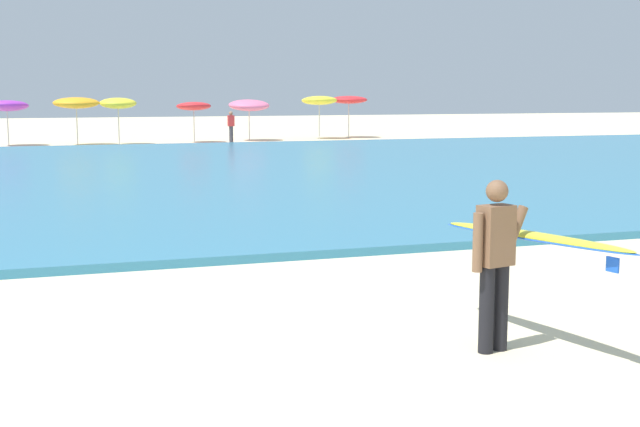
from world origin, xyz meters
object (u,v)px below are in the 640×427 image
(beach_umbrella_7, at_px, (319,100))
(beachgoer_near_row_left, at_px, (231,126))
(beach_umbrella_2, at_px, (7,106))
(beach_umbrella_6, at_px, (249,105))
(beach_umbrella_5, at_px, (194,106))
(beach_umbrella_8, at_px, (349,100))
(surfer_with_board, at_px, (512,249))
(beach_umbrella_4, at_px, (118,103))
(beach_umbrella_3, at_px, (76,103))

(beach_umbrella_7, distance_m, beachgoer_near_row_left, 5.93)
(beach_umbrella_2, height_order, beachgoer_near_row_left, beach_umbrella_2)
(beachgoer_near_row_left, bearing_deg, beach_umbrella_6, 51.28)
(beach_umbrella_7, xyz_separation_m, beachgoer_near_row_left, (-5.37, -2.20, -1.23))
(beach_umbrella_5, distance_m, beach_umbrella_8, 9.13)
(beach_umbrella_2, xyz_separation_m, beachgoer_near_row_left, (10.52, -1.00, -1.05))
(beach_umbrella_2, distance_m, beach_umbrella_5, 8.83)
(beach_umbrella_6, bearing_deg, beach_umbrella_2, -176.80)
(beach_umbrella_7, bearing_deg, beach_umbrella_6, -172.35)
(beach_umbrella_6, height_order, beach_umbrella_7, beach_umbrella_7)
(beach_umbrella_6, relative_size, beachgoer_near_row_left, 1.40)
(surfer_with_board, relative_size, beach_umbrella_8, 1.15)
(surfer_with_board, xyz_separation_m, beach_umbrella_6, (6.02, 36.23, 0.82))
(beach_umbrella_7, bearing_deg, beachgoer_near_row_left, -157.69)
(surfer_with_board, bearing_deg, beach_umbrella_4, 91.25)
(surfer_with_board, distance_m, beach_umbrella_4, 34.96)
(surfer_with_board, height_order, beach_umbrella_3, beach_umbrella_3)
(surfer_with_board, bearing_deg, beach_umbrella_5, 85.18)
(beach_umbrella_4, xyz_separation_m, beach_umbrella_7, (10.82, 1.84, 0.08))
(beach_umbrella_5, relative_size, beachgoer_near_row_left, 1.32)
(beach_umbrella_4, xyz_separation_m, beachgoer_near_row_left, (5.45, -0.36, -1.15))
(surfer_with_board, bearing_deg, beach_umbrella_7, 74.71)
(beach_umbrella_3, xyz_separation_m, beach_umbrella_8, (14.66, 2.26, 0.08))
(beach_umbrella_4, bearing_deg, beach_umbrella_6, 10.82)
(beach_umbrella_3, xyz_separation_m, beach_umbrella_5, (5.70, 0.49, -0.20))
(beach_umbrella_2, relative_size, beach_umbrella_7, 0.94)
(surfer_with_board, relative_size, beach_umbrella_7, 1.13)
(surfer_with_board, distance_m, beach_umbrella_2, 36.05)
(beach_umbrella_5, relative_size, beach_umbrella_8, 0.90)
(beach_umbrella_5, bearing_deg, beach_umbrella_6, 12.86)
(beach_umbrella_2, bearing_deg, beach_umbrella_7, 4.34)
(beach_umbrella_5, bearing_deg, beachgoer_near_row_left, -29.88)
(beach_umbrella_2, distance_m, beach_umbrella_7, 15.93)
(beachgoer_near_row_left, bearing_deg, beach_umbrella_3, 176.27)
(beach_umbrella_6, xyz_separation_m, beach_umbrella_8, (5.94, 1.08, 0.25))
(beach_umbrella_5, xyz_separation_m, beach_umbrella_7, (7.05, 1.23, 0.25))
(surfer_with_board, relative_size, beach_umbrella_3, 1.14)
(beach_umbrella_6, bearing_deg, beach_umbrella_5, -167.14)
(beach_umbrella_3, relative_size, beach_umbrella_4, 1.01)
(surfer_with_board, relative_size, beach_umbrella_2, 1.20)
(beach_umbrella_6, distance_m, beach_umbrella_8, 6.04)
(beach_umbrella_3, height_order, beach_umbrella_7, beach_umbrella_7)
(surfer_with_board, bearing_deg, beach_umbrella_6, 80.57)
(beach_umbrella_3, distance_m, beach_umbrella_6, 8.80)
(beach_umbrella_7, bearing_deg, surfer_with_board, -105.29)
(surfer_with_board, height_order, beach_umbrella_7, beach_umbrella_7)
(beach_umbrella_4, distance_m, beachgoer_near_row_left, 5.58)
(beach_umbrella_2, height_order, beach_umbrella_7, beach_umbrella_7)
(beach_umbrella_2, height_order, beach_umbrella_8, beach_umbrella_8)
(beachgoer_near_row_left, bearing_deg, beach_umbrella_5, 150.12)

